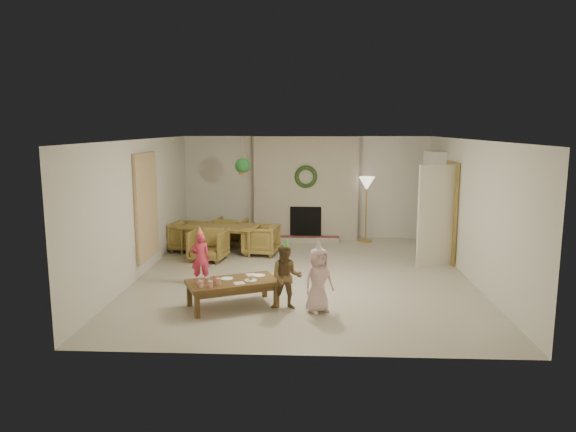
# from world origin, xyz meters

# --- Properties ---
(floor) EXTENTS (7.00, 7.00, 0.00)m
(floor) POSITION_xyz_m (0.00, 0.00, 0.00)
(floor) COLOR #B7B29E
(floor) RESTS_ON ground
(ceiling) EXTENTS (7.00, 7.00, 0.00)m
(ceiling) POSITION_xyz_m (0.00, 0.00, 2.50)
(ceiling) COLOR white
(ceiling) RESTS_ON wall_back
(wall_back) EXTENTS (7.00, 0.00, 7.00)m
(wall_back) POSITION_xyz_m (0.00, 3.50, 1.25)
(wall_back) COLOR silver
(wall_back) RESTS_ON floor
(wall_front) EXTENTS (7.00, 0.00, 7.00)m
(wall_front) POSITION_xyz_m (0.00, -3.50, 1.25)
(wall_front) COLOR silver
(wall_front) RESTS_ON floor
(wall_left) EXTENTS (0.00, 7.00, 7.00)m
(wall_left) POSITION_xyz_m (-3.00, 0.00, 1.25)
(wall_left) COLOR silver
(wall_left) RESTS_ON floor
(wall_right) EXTENTS (0.00, 7.00, 7.00)m
(wall_right) POSITION_xyz_m (3.00, 0.00, 1.25)
(wall_right) COLOR silver
(wall_right) RESTS_ON floor
(fireplace_mass) EXTENTS (2.50, 0.40, 2.50)m
(fireplace_mass) POSITION_xyz_m (0.00, 3.30, 1.25)
(fireplace_mass) COLOR maroon
(fireplace_mass) RESTS_ON floor
(fireplace_hearth) EXTENTS (1.60, 0.30, 0.12)m
(fireplace_hearth) POSITION_xyz_m (0.00, 2.95, 0.06)
(fireplace_hearth) COLOR maroon
(fireplace_hearth) RESTS_ON floor
(fireplace_firebox) EXTENTS (0.75, 0.12, 0.75)m
(fireplace_firebox) POSITION_xyz_m (0.00, 3.12, 0.45)
(fireplace_firebox) COLOR black
(fireplace_firebox) RESTS_ON floor
(fireplace_wreath) EXTENTS (0.54, 0.10, 0.54)m
(fireplace_wreath) POSITION_xyz_m (0.00, 3.07, 1.55)
(fireplace_wreath) COLOR #1F3C16
(fireplace_wreath) RESTS_ON fireplace_mass
(floor_lamp_base) EXTENTS (0.29, 0.29, 0.03)m
(floor_lamp_base) POSITION_xyz_m (1.44, 3.00, 0.02)
(floor_lamp_base) COLOR gold
(floor_lamp_base) RESTS_ON floor
(floor_lamp_post) EXTENTS (0.03, 0.03, 1.40)m
(floor_lamp_post) POSITION_xyz_m (1.44, 3.00, 0.73)
(floor_lamp_post) COLOR gold
(floor_lamp_post) RESTS_ON floor
(floor_lamp_shade) EXTENTS (0.37, 0.37, 0.31)m
(floor_lamp_shade) POSITION_xyz_m (1.44, 3.00, 1.40)
(floor_lamp_shade) COLOR beige
(floor_lamp_shade) RESTS_ON floor_lamp_post
(bookshelf_carcass) EXTENTS (0.30, 1.00, 2.20)m
(bookshelf_carcass) POSITION_xyz_m (2.84, 2.30, 1.10)
(bookshelf_carcass) COLOR white
(bookshelf_carcass) RESTS_ON floor
(bookshelf_shelf_a) EXTENTS (0.30, 0.92, 0.03)m
(bookshelf_shelf_a) POSITION_xyz_m (2.82, 2.30, 0.45)
(bookshelf_shelf_a) COLOR white
(bookshelf_shelf_a) RESTS_ON bookshelf_carcass
(bookshelf_shelf_b) EXTENTS (0.30, 0.92, 0.03)m
(bookshelf_shelf_b) POSITION_xyz_m (2.82, 2.30, 0.85)
(bookshelf_shelf_b) COLOR white
(bookshelf_shelf_b) RESTS_ON bookshelf_carcass
(bookshelf_shelf_c) EXTENTS (0.30, 0.92, 0.03)m
(bookshelf_shelf_c) POSITION_xyz_m (2.82, 2.30, 1.25)
(bookshelf_shelf_c) COLOR white
(bookshelf_shelf_c) RESTS_ON bookshelf_carcass
(bookshelf_shelf_d) EXTENTS (0.30, 0.92, 0.03)m
(bookshelf_shelf_d) POSITION_xyz_m (2.82, 2.30, 1.65)
(bookshelf_shelf_d) COLOR white
(bookshelf_shelf_d) RESTS_ON bookshelf_carcass
(books_row_lower) EXTENTS (0.20, 0.40, 0.24)m
(books_row_lower) POSITION_xyz_m (2.80, 2.15, 0.59)
(books_row_lower) COLOR maroon
(books_row_lower) RESTS_ON bookshelf_shelf_a
(books_row_mid) EXTENTS (0.20, 0.44, 0.24)m
(books_row_mid) POSITION_xyz_m (2.80, 2.35, 0.99)
(books_row_mid) COLOR #2A419C
(books_row_mid) RESTS_ON bookshelf_shelf_b
(books_row_upper) EXTENTS (0.20, 0.36, 0.22)m
(books_row_upper) POSITION_xyz_m (2.80, 2.20, 1.38)
(books_row_upper) COLOR #B47626
(books_row_upper) RESTS_ON bookshelf_shelf_c
(door_frame) EXTENTS (0.05, 0.86, 2.04)m
(door_frame) POSITION_xyz_m (2.96, 1.20, 1.02)
(door_frame) COLOR olive
(door_frame) RESTS_ON floor
(door_leaf) EXTENTS (0.77, 0.32, 2.00)m
(door_leaf) POSITION_xyz_m (2.58, 0.82, 1.00)
(door_leaf) COLOR beige
(door_leaf) RESTS_ON floor
(curtain_panel) EXTENTS (0.06, 1.20, 2.00)m
(curtain_panel) POSITION_xyz_m (-2.96, 0.20, 1.25)
(curtain_panel) COLOR beige
(curtain_panel) RESTS_ON wall_left
(dining_table) EXTENTS (1.80, 1.19, 0.59)m
(dining_table) POSITION_xyz_m (-1.85, 1.76, 0.29)
(dining_table) COLOR olive
(dining_table) RESTS_ON floor
(dining_chair_near) EXTENTS (0.80, 0.82, 0.65)m
(dining_chair_near) POSITION_xyz_m (-1.97, 1.03, 0.32)
(dining_chair_near) COLOR olive
(dining_chair_near) RESTS_ON floor
(dining_chair_far) EXTENTS (0.80, 0.82, 0.65)m
(dining_chair_far) POSITION_xyz_m (-1.73, 2.48, 0.32)
(dining_chair_far) COLOR olive
(dining_chair_far) RESTS_ON floor
(dining_chair_left) EXTENTS (0.82, 0.80, 0.65)m
(dining_chair_left) POSITION_xyz_m (-2.57, 1.88, 0.32)
(dining_chair_left) COLOR olive
(dining_chair_left) RESTS_ON floor
(dining_chair_right) EXTENTS (0.82, 0.80, 0.65)m
(dining_chair_right) POSITION_xyz_m (-0.94, 1.61, 0.32)
(dining_chair_right) COLOR olive
(dining_chair_right) RESTS_ON floor
(hanging_plant_cord) EXTENTS (0.01, 0.01, 0.70)m
(hanging_plant_cord) POSITION_xyz_m (-1.30, 1.50, 2.15)
(hanging_plant_cord) COLOR tan
(hanging_plant_cord) RESTS_ON ceiling
(hanging_plant_pot) EXTENTS (0.16, 0.16, 0.12)m
(hanging_plant_pot) POSITION_xyz_m (-1.30, 1.50, 1.80)
(hanging_plant_pot) COLOR #A25834
(hanging_plant_pot) RESTS_ON hanging_plant_cord
(hanging_plant_foliage) EXTENTS (0.32, 0.32, 0.32)m
(hanging_plant_foliage) POSITION_xyz_m (-1.30, 1.50, 1.92)
(hanging_plant_foliage) COLOR #194D1F
(hanging_plant_foliage) RESTS_ON hanging_plant_pot
(coffee_table_top) EXTENTS (1.50, 1.17, 0.06)m
(coffee_table_top) POSITION_xyz_m (-1.04, -1.78, 0.38)
(coffee_table_top) COLOR brown
(coffee_table_top) RESTS_ON floor
(coffee_table_apron) EXTENTS (1.37, 1.04, 0.08)m
(coffee_table_apron) POSITION_xyz_m (-1.04, -1.78, 0.31)
(coffee_table_apron) COLOR brown
(coffee_table_apron) RESTS_ON floor
(coffee_leg_fl) EXTENTS (0.10, 0.10, 0.35)m
(coffee_leg_fl) POSITION_xyz_m (-1.49, -2.29, 0.18)
(coffee_leg_fl) COLOR brown
(coffee_leg_fl) RESTS_ON floor
(coffee_leg_fr) EXTENTS (0.10, 0.10, 0.35)m
(coffee_leg_fr) POSITION_xyz_m (-0.37, -1.78, 0.18)
(coffee_leg_fr) COLOR brown
(coffee_leg_fr) RESTS_ON floor
(coffee_leg_bl) EXTENTS (0.10, 0.10, 0.35)m
(coffee_leg_bl) POSITION_xyz_m (-1.71, -1.79, 0.18)
(coffee_leg_bl) COLOR brown
(coffee_leg_bl) RESTS_ON floor
(coffee_leg_br) EXTENTS (0.10, 0.10, 0.35)m
(coffee_leg_br) POSITION_xyz_m (-0.60, -1.28, 0.18)
(coffee_leg_br) COLOR brown
(coffee_leg_br) RESTS_ON floor
(cup_a) EXTENTS (0.10, 0.10, 0.09)m
(cup_a) POSITION_xyz_m (-1.45, -2.14, 0.46)
(cup_a) COLOR silver
(cup_a) RESTS_ON coffee_table_top
(cup_b) EXTENTS (0.10, 0.10, 0.09)m
(cup_b) POSITION_xyz_m (-1.54, -1.95, 0.46)
(cup_b) COLOR silver
(cup_b) RESTS_ON coffee_table_top
(cup_c) EXTENTS (0.10, 0.10, 0.09)m
(cup_c) POSITION_xyz_m (-1.32, -2.13, 0.46)
(cup_c) COLOR silver
(cup_c) RESTS_ON coffee_table_top
(cup_d) EXTENTS (0.10, 0.10, 0.09)m
(cup_d) POSITION_xyz_m (-1.40, -1.94, 0.46)
(cup_d) COLOR silver
(cup_d) RESTS_ON coffee_table_top
(cup_e) EXTENTS (0.10, 0.10, 0.09)m
(cup_e) POSITION_xyz_m (-1.22, -2.00, 0.46)
(cup_e) COLOR silver
(cup_e) RESTS_ON coffee_table_top
(cup_f) EXTENTS (0.10, 0.10, 0.09)m
(cup_f) POSITION_xyz_m (-1.30, -1.81, 0.46)
(cup_f) COLOR silver
(cup_f) RESTS_ON coffee_table_top
(plate_a) EXTENTS (0.25, 0.25, 0.01)m
(plate_a) POSITION_xyz_m (-1.14, -1.69, 0.42)
(plate_a) COLOR white
(plate_a) RESTS_ON coffee_table_top
(plate_b) EXTENTS (0.25, 0.25, 0.01)m
(plate_b) POSITION_xyz_m (-0.77, -1.77, 0.42)
(plate_b) COLOR white
(plate_b) RESTS_ON coffee_table_top
(plate_c) EXTENTS (0.25, 0.25, 0.01)m
(plate_c) POSITION_xyz_m (-0.66, -1.49, 0.42)
(plate_c) COLOR white
(plate_c) RESTS_ON coffee_table_top
(food_scoop) EXTENTS (0.10, 0.10, 0.07)m
(food_scoop) POSITION_xyz_m (-0.77, -1.77, 0.46)
(food_scoop) COLOR tan
(food_scoop) RESTS_ON plate_b
(napkin_left) EXTENTS (0.21, 0.21, 0.01)m
(napkin_left) POSITION_xyz_m (-0.92, -1.93, 0.42)
(napkin_left) COLOR #DEA3A9
(napkin_left) RESTS_ON coffee_table_top
(napkin_right) EXTENTS (0.21, 0.21, 0.01)m
(napkin_right) POSITION_xyz_m (-0.79, -1.46, 0.42)
(napkin_right) COLOR #DEA3A9
(napkin_right) RESTS_ON coffee_table_top
(child_red) EXTENTS (0.37, 0.28, 0.91)m
(child_red) POSITION_xyz_m (-1.78, -0.60, 0.46)
(child_red) COLOR #C62A43
(child_red) RESTS_ON floor
(party_hat_red) EXTENTS (0.14, 0.14, 0.17)m
(party_hat_red) POSITION_xyz_m (-1.78, -0.60, 0.95)
(party_hat_red) COLOR gold
(party_hat_red) RESTS_ON child_red
(child_plaid) EXTENTS (0.49, 0.38, 0.99)m
(child_plaid) POSITION_xyz_m (-0.22, -1.84, 0.49)
(child_plaid) COLOR brown
(child_plaid) RESTS_ON floor
(party_hat_plaid) EXTENTS (0.15, 0.15, 0.16)m
(party_hat_plaid) POSITION_xyz_m (-0.22, -1.84, 1.03)
(party_hat_plaid) COLOR #50B34C
(party_hat_plaid) RESTS_ON child_plaid
(child_pink) EXTENTS (0.57, 0.52, 0.98)m
(child_pink) POSITION_xyz_m (0.26, -1.94, 0.49)
(child_pink) COLOR beige
(child_pink) RESTS_ON floor
(party_hat_pink) EXTENTS (0.17, 0.17, 0.18)m
(party_hat_pink) POSITION_xyz_m (0.26, -1.94, 1.01)
(party_hat_pink) COLOR silver
(party_hat_pink) RESTS_ON child_pink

